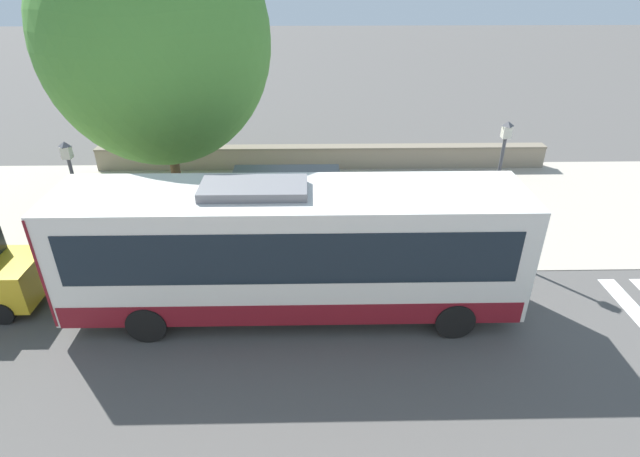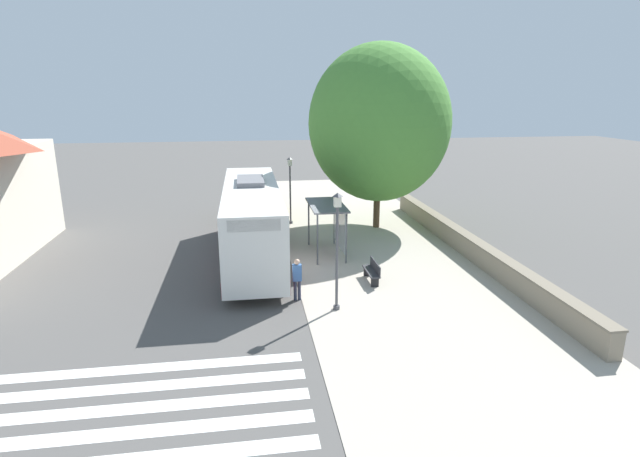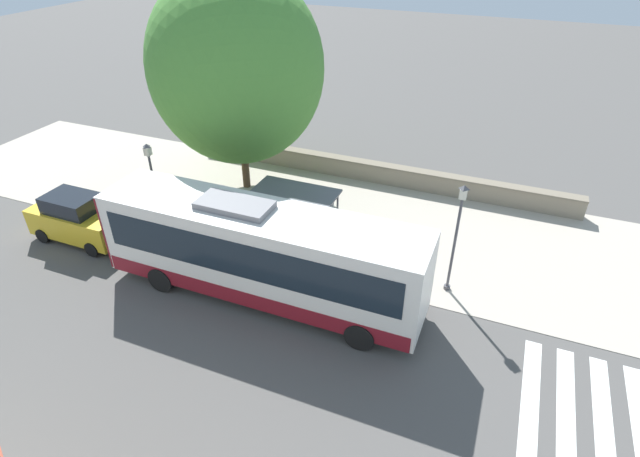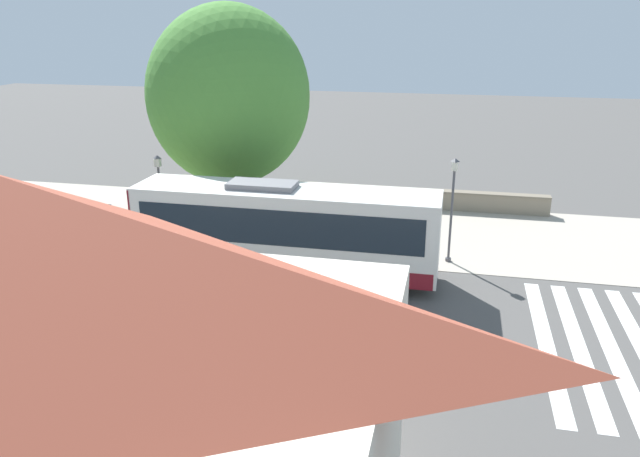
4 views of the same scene
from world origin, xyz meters
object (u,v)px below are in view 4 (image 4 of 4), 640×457
object	(u,v)px
bus_shelter	(302,199)
street_lamp_near	(160,192)
bench	(393,231)
street_lamp_far	(452,202)
bus	(285,229)
pedestrian	(421,249)
shade_tree	(229,96)
parked_car_behind_bus	(84,232)

from	to	relation	value
bus_shelter	street_lamp_near	distance (m)	6.16
bench	street_lamp_far	size ratio (longest dim) A/B	0.36
bus	street_lamp_near	distance (m)	6.71
bus_shelter	bench	distance (m)	4.38
street_lamp_far	pedestrian	bearing A→B (deg)	-39.52
bus	bench	world-z (taller)	bus
bench	shade_tree	size ratio (longest dim) A/B	0.15
bus_shelter	pedestrian	distance (m)	5.86
street_lamp_near	street_lamp_far	xyz separation A→B (m)	(-0.51, 12.42, 0.19)
pedestrian	street_lamp_near	xyz separation A→B (m)	(-0.81, -11.33, 1.42)
pedestrian	street_lamp_far	size ratio (longest dim) A/B	0.38
bus_shelter	pedestrian	xyz separation A→B (m)	(2.15, 5.33, -1.10)
street_lamp_near	shade_tree	size ratio (longest dim) A/B	0.39
street_lamp_far	shade_tree	xyz separation A→B (m)	(-4.36, -10.90, 3.38)
street_lamp_far	shade_tree	size ratio (longest dim) A/B	0.42
bus	parked_car_behind_bus	world-z (taller)	bus
bus	bus_shelter	bearing A→B (deg)	-175.89
pedestrian	bench	bearing A→B (deg)	-156.80
pedestrian	street_lamp_far	bearing A→B (deg)	140.48
street_lamp_near	parked_car_behind_bus	size ratio (longest dim) A/B	0.98
street_lamp_far	parked_car_behind_bus	xyz separation A→B (m)	(2.50, -15.05, -1.58)
parked_car_behind_bus	bench	bearing A→B (deg)	109.61
street_lamp_far	shade_tree	distance (m)	12.21
bench	parked_car_behind_bus	size ratio (longest dim) A/B	0.38
bus	bench	distance (m)	6.24
bus_shelter	street_lamp_far	world-z (taller)	street_lamp_far
pedestrian	parked_car_behind_bus	distance (m)	14.02
street_lamp_near	parked_car_behind_bus	distance (m)	3.58
bus_shelter	parked_car_behind_bus	world-z (taller)	bus_shelter
street_lamp_near	shade_tree	distance (m)	6.23
bus	bench	size ratio (longest dim) A/B	7.43
pedestrian	shade_tree	xyz separation A→B (m)	(-5.68, -9.81, 4.99)
pedestrian	parked_car_behind_bus	world-z (taller)	parked_car_behind_bus
bench	shade_tree	bearing A→B (deg)	-105.84
parked_car_behind_bus	shade_tree	bearing A→B (deg)	148.78
bus	shade_tree	bearing A→B (deg)	-146.74
bus	street_lamp_near	size ratio (longest dim) A/B	2.90
bus_shelter	shade_tree	xyz separation A→B (m)	(-3.52, -4.48, 3.89)
bus_shelter	street_lamp_far	xyz separation A→B (m)	(0.83, 6.42, 0.51)
pedestrian	bench	world-z (taller)	pedestrian
bus	street_lamp_far	size ratio (longest dim) A/B	2.67
bench	street_lamp_near	size ratio (longest dim) A/B	0.39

